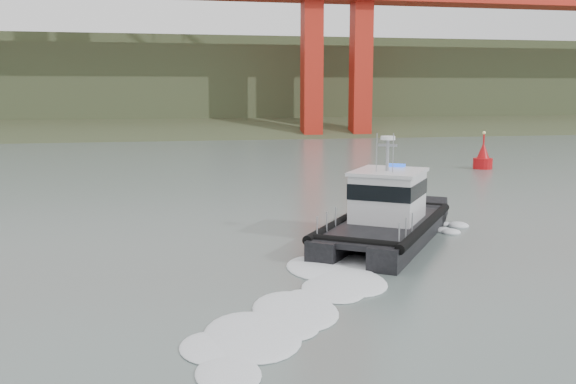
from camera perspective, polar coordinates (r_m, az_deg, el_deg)
name	(u,v)px	position (r m, az deg, el deg)	size (l,w,h in m)	color
ground	(316,276)	(25.65, 2.50, -7.46)	(400.00, 400.00, 0.00)	slate
headlands	(182,92)	(149.48, -9.37, 8.78)	(500.00, 105.36, 27.12)	#313F24
patrol_boat	(386,215)	(31.43, 8.69, -1.99)	(9.54, 11.23, 5.31)	black
nav_buoy	(483,158)	(63.10, 16.94, 2.88)	(1.79, 1.79, 3.73)	#B20C10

